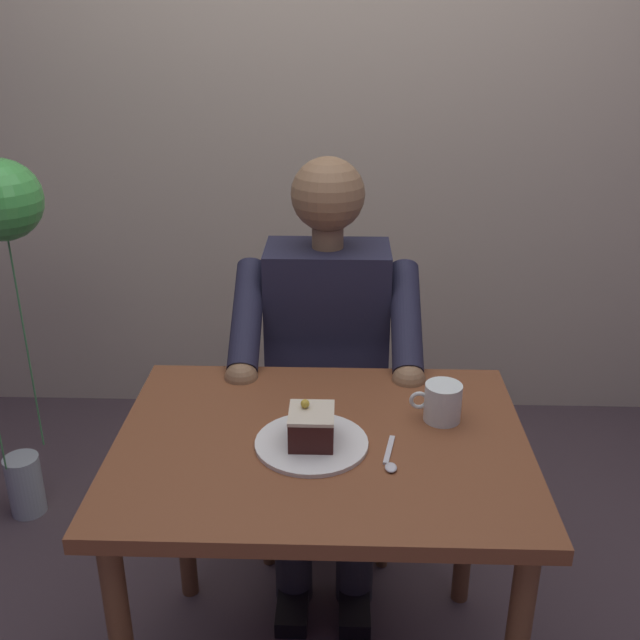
% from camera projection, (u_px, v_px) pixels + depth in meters
% --- Properties ---
extents(cafe_rear_panel, '(6.40, 0.12, 3.00)m').
position_uv_depth(cafe_rear_panel, '(334.00, 45.00, 2.76)').
color(cafe_rear_panel, beige).
rests_on(cafe_rear_panel, ground).
extents(dining_table, '(0.93, 0.71, 0.74)m').
position_uv_depth(dining_table, '(321.00, 476.00, 1.70)').
color(dining_table, brown).
rests_on(dining_table, ground).
extents(chair, '(0.42, 0.42, 0.89)m').
position_uv_depth(chair, '(328.00, 389.00, 2.39)').
color(chair, brown).
rests_on(chair, ground).
extents(seated_person, '(0.53, 0.58, 1.26)m').
position_uv_depth(seated_person, '(327.00, 367.00, 2.17)').
color(seated_person, '#232439').
rests_on(seated_person, ground).
extents(dessert_plate, '(0.25, 0.25, 0.01)m').
position_uv_depth(dessert_plate, '(312.00, 443.00, 1.64)').
color(dessert_plate, white).
rests_on(dessert_plate, dining_table).
extents(cake_slice, '(0.10, 0.11, 0.10)m').
position_uv_depth(cake_slice, '(311.00, 426.00, 1.62)').
color(cake_slice, '#381714').
rests_on(cake_slice, dessert_plate).
extents(coffee_cup, '(0.12, 0.09, 0.09)m').
position_uv_depth(coffee_cup, '(442.00, 402.00, 1.72)').
color(coffee_cup, white).
rests_on(coffee_cup, dining_table).
extents(dessert_spoon, '(0.03, 0.14, 0.01)m').
position_uv_depth(dessert_spoon, '(390.00, 459.00, 1.58)').
color(dessert_spoon, silver).
rests_on(dessert_spoon, dining_table).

